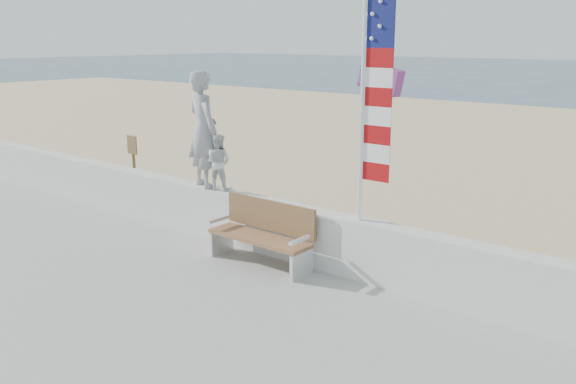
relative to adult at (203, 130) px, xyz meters
The scene contains 9 objects.
ground 3.48m from the adult, 46.45° to the right, with size 220.00×220.00×0.00m, color #2F455E.
sand 7.54m from the adult, 74.81° to the left, with size 90.00×40.00×0.08m, color #CFB58A.
seawall 2.41m from the adult, ahead, with size 30.00×0.35×0.90m, color silver.
adult is the anchor object (origin of this frame).
child 0.65m from the adult, ahead, with size 0.48×0.37×0.99m, color silver.
bench 2.34m from the adult, 14.18° to the right, with size 1.80×0.57×1.00m.
flag 3.54m from the adult, ahead, with size 0.50×0.08×3.50m.
parafoil_kite 3.73m from the adult, 62.59° to the left, with size 1.01×0.36×0.68m.
sign 3.80m from the adult, 163.65° to the left, with size 0.32×0.07×1.46m.
Camera 1 is at (6.03, -5.34, 3.68)m, focal length 38.00 mm.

